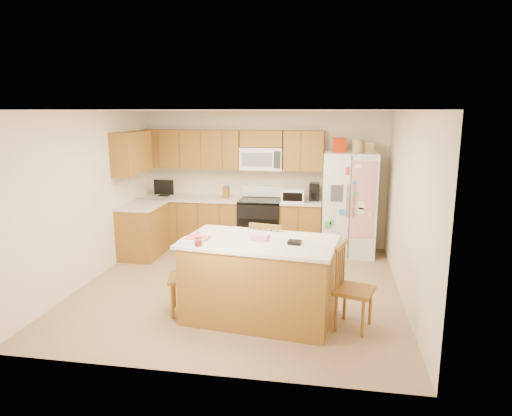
% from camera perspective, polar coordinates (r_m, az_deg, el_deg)
% --- Properties ---
extents(ground, '(4.50, 4.50, 0.00)m').
position_cam_1_polar(ground, '(6.69, -2.06, -9.83)').
color(ground, '#946E4F').
rests_on(ground, ground).
extents(room_shell, '(4.60, 4.60, 2.52)m').
position_cam_1_polar(room_shell, '(6.29, -2.16, 2.43)').
color(room_shell, beige).
rests_on(room_shell, ground).
extents(cabinetry, '(3.36, 1.56, 2.15)m').
position_cam_1_polar(cabinetry, '(8.33, -6.25, 1.07)').
color(cabinetry, brown).
rests_on(cabinetry, ground).
extents(stove, '(0.76, 0.65, 1.13)m').
position_cam_1_polar(stove, '(8.36, 0.59, -1.92)').
color(stove, black).
rests_on(stove, ground).
extents(refrigerator, '(0.90, 0.79, 2.04)m').
position_cam_1_polar(refrigerator, '(8.11, 11.55, 0.64)').
color(refrigerator, white).
rests_on(refrigerator, ground).
extents(island, '(1.92, 1.27, 1.08)m').
position_cam_1_polar(island, '(5.57, 0.41, -8.89)').
color(island, brown).
rests_on(island, ground).
extents(windsor_chair_left, '(0.51, 0.52, 1.00)m').
position_cam_1_polar(windsor_chair_left, '(5.80, -8.59, -8.49)').
color(windsor_chair_left, brown).
rests_on(windsor_chair_left, ground).
extents(windsor_chair_back, '(0.54, 0.52, 1.07)m').
position_cam_1_polar(windsor_chair_back, '(6.15, 1.67, -6.79)').
color(windsor_chair_back, brown).
rests_on(windsor_chair_back, ground).
extents(windsor_chair_right, '(0.52, 0.54, 1.01)m').
position_cam_1_polar(windsor_chair_right, '(5.45, 11.91, -9.90)').
color(windsor_chair_right, brown).
rests_on(windsor_chair_right, ground).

